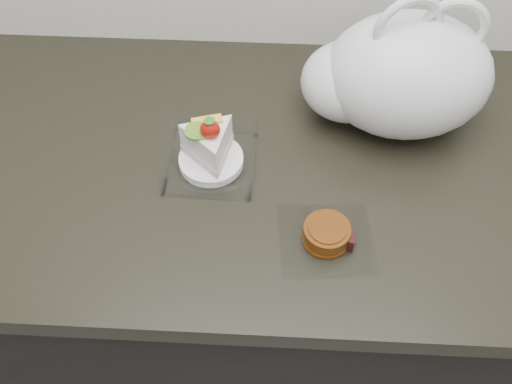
{
  "coord_description": "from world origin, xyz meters",
  "views": [
    {
      "loc": [
        -0.05,
        1.05,
        1.64
      ],
      "look_at": [
        -0.07,
        1.59,
        0.94
      ],
      "focal_mm": 40.0,
      "sensor_mm": 36.0,
      "label": 1
    }
  ],
  "objects": [
    {
      "name": "counter",
      "position": [
        0.0,
        1.69,
        0.45
      ],
      "size": [
        2.04,
        0.64,
        0.9
      ],
      "color": "black",
      "rests_on": "ground"
    },
    {
      "name": "mooncake_wrap",
      "position": [
        0.04,
        1.53,
        0.91
      ],
      "size": [
        0.15,
        0.15,
        0.03
      ],
      "rotation": [
        0.0,
        0.0,
        0.27
      ],
      "color": "white",
      "rests_on": "counter"
    },
    {
      "name": "cake_tray",
      "position": [
        -0.15,
        1.67,
        0.93
      ],
      "size": [
        0.15,
        0.15,
        0.12
      ],
      "rotation": [
        0.0,
        0.0,
        -0.03
      ],
      "color": "white",
      "rests_on": "counter"
    },
    {
      "name": "plastic_bag",
      "position": [
        0.15,
        1.79,
        1.0
      ],
      "size": [
        0.34,
        0.25,
        0.26
      ],
      "rotation": [
        0.0,
        0.0,
        0.13
      ],
      "color": "white",
      "rests_on": "counter"
    }
  ]
}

